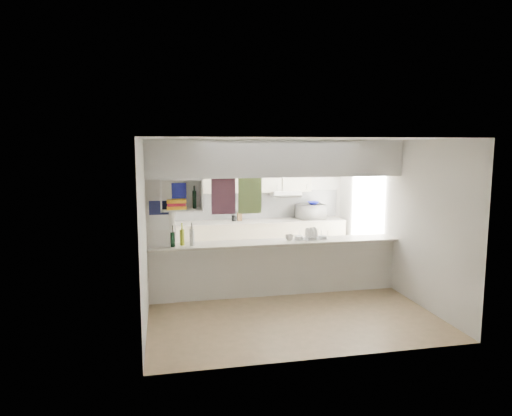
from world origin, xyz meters
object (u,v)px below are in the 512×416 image
object	(u,v)px
dish_rack	(313,234)
wine_bottles	(183,237)
microwave	(311,212)
bowl	(313,203)

from	to	relation	value
dish_rack	wine_bottles	xyz separation A→B (m)	(-2.20, -0.07, 0.05)
wine_bottles	dish_rack	bearing A→B (deg)	1.73
microwave	bowl	xyz separation A→B (m)	(0.04, -0.01, 0.19)
microwave	dish_rack	world-z (taller)	microwave
bowl	dish_rack	xyz separation A→B (m)	(-0.70, -2.10, -0.26)
bowl	dish_rack	distance (m)	2.23
dish_rack	wine_bottles	distance (m)	2.20
microwave	bowl	distance (m)	0.19
microwave	dish_rack	bearing A→B (deg)	65.89
bowl	wine_bottles	size ratio (longest dim) A/B	0.65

